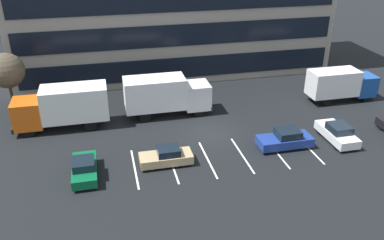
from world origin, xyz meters
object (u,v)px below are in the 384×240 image
(box_truck_orange, at_px, (63,106))
(bare_tree, at_px, (7,71))
(box_truck_white, at_px, (166,94))
(sedan_white, at_px, (337,133))
(sedan_tan, at_px, (166,157))
(sedan_forest, at_px, (84,168))
(box_truck_blue, at_px, (341,84))
(sedan_navy, at_px, (285,139))

(box_truck_orange, distance_m, bare_tree, 6.53)
(box_truck_white, xyz_separation_m, sedan_white, (12.93, -8.19, -1.37))
(sedan_tan, bearing_deg, sedan_forest, -177.33)
(sedan_forest, distance_m, bare_tree, 14.19)
(sedan_tan, bearing_deg, bare_tree, 136.40)
(box_truck_blue, bearing_deg, sedan_navy, -141.17)
(sedan_navy, distance_m, sedan_forest, 15.71)
(box_truck_orange, xyz_separation_m, box_truck_blue, (26.76, -0.06, -0.28))
(box_truck_blue, distance_m, sedan_white, 8.94)
(box_truck_white, distance_m, sedan_navy, 11.74)
(box_truck_blue, bearing_deg, box_truck_white, 177.81)
(box_truck_orange, height_order, sedan_navy, box_truck_orange)
(box_truck_white, distance_m, sedan_white, 15.36)
(box_truck_blue, xyz_separation_m, sedan_navy, (-9.39, -7.56, -1.10))
(box_truck_white, relative_size, sedan_white, 1.87)
(sedan_tan, relative_size, sedan_forest, 0.96)
(box_truck_white, xyz_separation_m, box_truck_blue, (17.65, -0.67, -0.26))
(sedan_tan, bearing_deg, box_truck_white, 80.24)
(sedan_forest, bearing_deg, box_truck_blue, 18.06)
(sedan_forest, xyz_separation_m, sedan_white, (20.37, 0.67, 0.03))
(box_truck_blue, bearing_deg, bare_tree, 172.92)
(sedan_tan, height_order, sedan_navy, sedan_navy)
(sedan_navy, height_order, bare_tree, bare_tree)
(box_truck_white, relative_size, sedan_tan, 2.04)
(box_truck_white, distance_m, sedan_forest, 11.65)
(box_truck_white, height_order, box_truck_orange, box_truck_orange)
(box_truck_orange, distance_m, sedan_white, 23.35)
(box_truck_orange, relative_size, sedan_navy, 1.86)
(sedan_forest, bearing_deg, sedan_white, 1.87)
(box_truck_white, distance_m, box_truck_orange, 9.14)
(box_truck_orange, bearing_deg, box_truck_white, 3.84)
(box_truck_orange, bearing_deg, sedan_white, -18.96)
(box_truck_white, bearing_deg, sedan_white, -32.35)
(sedan_white, xyz_separation_m, bare_tree, (-26.81, 11.43, 3.63))
(box_truck_orange, bearing_deg, sedan_forest, -78.49)
(sedan_white, relative_size, bare_tree, 0.72)
(sedan_navy, relative_size, sedan_forest, 1.06)
(box_truck_orange, bearing_deg, sedan_navy, -23.68)
(bare_tree, bearing_deg, sedan_tan, -43.60)
(box_truck_orange, xyz_separation_m, bare_tree, (-4.77, 3.85, 2.24))
(box_truck_orange, height_order, sedan_forest, box_truck_orange)
(sedan_tan, bearing_deg, box_truck_orange, 133.82)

